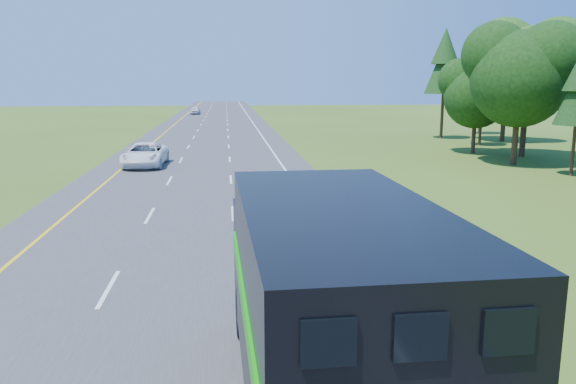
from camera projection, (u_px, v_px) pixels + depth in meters
name	position (u px, v px, depth m)	size (l,w,h in m)	color
road	(207.00, 155.00, 45.45)	(15.00, 260.00, 0.04)	#38383A
lane_markings	(207.00, 155.00, 45.44)	(11.15, 260.00, 0.01)	yellow
horse_truck	(328.00, 306.00, 9.25)	(3.06, 9.16, 4.03)	black
white_suv	(145.00, 154.00, 39.27)	(2.68, 5.80, 1.61)	white
far_car	(195.00, 110.00, 102.60)	(1.63, 4.04, 1.38)	silver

